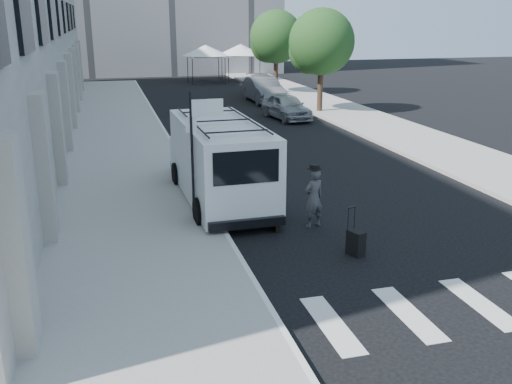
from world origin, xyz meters
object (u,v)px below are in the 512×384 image
parked_car_a (286,107)px  parked_car_b (264,90)px  cargo_van (219,160)px  parked_car_c (264,84)px  businessman (314,198)px  suitcase (356,243)px  briefcase (276,224)px

parked_car_a → parked_car_b: bearing=78.4°
cargo_van → parked_car_b: bearing=69.3°
parked_car_a → parked_car_c: size_ratio=0.87×
businessman → parked_car_a: bearing=-122.9°
suitcase → parked_car_a: bearing=57.4°
briefcase → parked_car_a: bearing=76.2°
suitcase → parked_car_b: 25.73m
cargo_van → parked_car_a: (6.56, 13.54, -0.58)m
parked_car_c → parked_car_a: bearing=-98.1°
businessman → cargo_van: cargo_van is taller
briefcase → parked_car_c: parked_car_c is taller
briefcase → parked_car_b: 23.99m
businessman → parked_car_c: size_ratio=0.34×
parked_car_b → cargo_van: bearing=-109.9°
businessman → briefcase: 1.24m
suitcase → parked_car_c: bearing=58.7°
briefcase → parked_car_a: 17.48m
parked_car_a → parked_car_b: 6.65m
suitcase → parked_car_b: (4.79, 25.28, 0.52)m
briefcase → parked_car_c: (7.36, 27.40, 0.52)m
suitcase → parked_car_c: size_ratio=0.25×
businessman → parked_car_b: size_ratio=0.32×
parked_car_a → briefcase: bearing=-115.8°
businessman → parked_car_c: bearing=-120.5°
cargo_van → parked_car_a: cargo_van is taller
briefcase → businessman: bearing=5.0°
cargo_van → parked_car_b: (7.09, 20.17, -0.45)m
parked_car_b → parked_car_c: (1.21, 4.22, -0.14)m
briefcase → suitcase: 2.50m
businessman → parked_car_c: 28.11m
briefcase → cargo_van: bearing=112.5°
parked_car_b → parked_car_c: parked_car_b is taller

